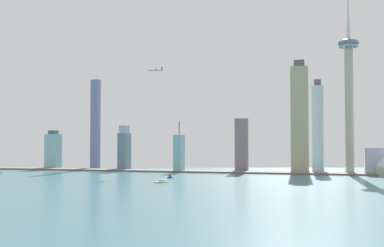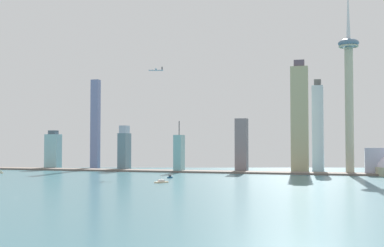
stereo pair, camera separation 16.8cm
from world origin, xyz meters
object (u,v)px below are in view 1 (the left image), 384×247
Objects in this scene: skyscraper_5 at (95,124)px; skyscraper_6 at (318,127)px; skyscraper_7 at (124,152)px; airplane at (156,70)px; skyscraper_4 at (374,161)px; boat_0 at (1,172)px; observation_tower at (349,81)px; skyscraper_1 at (179,153)px; skyscraper_8 at (53,151)px; boat_2 at (161,182)px; skyscraper_3 at (242,145)px; boat_1 at (170,177)px; skyscraper_0 at (124,147)px; skyscraper_2 at (300,118)px.

skyscraper_5 is 1.07× the size of skyscraper_6.
airplane reaches higher than skyscraper_7.
skyscraper_4 is 3.71× the size of boat_0.
skyscraper_1 is at bearing -174.79° from observation_tower.
skyscraper_8 is 3.97× the size of boat_2.
skyscraper_3 is 211.82m from skyscraper_4.
observation_tower reaches higher than boat_2.
skyscraper_1 reaches higher than boat_1.
skyscraper_0 reaches higher than boat_2.
boat_0 is (-533.67, -141.46, -143.75)m from observation_tower.
skyscraper_8 is at bearing 81.66° from boat_2.
skyscraper_5 is 23.37× the size of boat_1.
skyscraper_2 is 256.42m from boat_1.
boat_2 is (177.69, -283.03, -39.03)m from skyscraper_0.
skyscraper_2 is 459.73m from skyscraper_8.
boat_0 is at bearing -156.78° from skyscraper_6.
airplane reaches higher than skyscraper_0.
skyscraper_0 is 7.29× the size of boat_0.
skyscraper_3 is 194.59m from airplane.
skyscraper_7 is 152.54m from skyscraper_8.
skyscraper_1 is at bearing -7.45° from skyscraper_8.
skyscraper_4 is at bearing 157.09° from boat_1.
skyscraper_3 is 209.15m from skyscraper_7.
skyscraper_1 is at bearing -169.07° from skyscraper_2.
airplane is at bearing -179.11° from skyscraper_4.
skyscraper_3 is 1.24× the size of skyscraper_8.
skyscraper_6 is 8.66× the size of boat_2.
skyscraper_1 is at bearing -160.03° from skyscraper_3.
skyscraper_0 is 0.90× the size of skyscraper_3.
skyscraper_1 is at bearing 158.49° from boat_0.
observation_tower is at bearing -4.14° from skyscraper_5.
skyscraper_4 is at bearing -6.26° from skyscraper_0.
boat_2 is at bearing -137.49° from skyscraper_4.
airplane is at bearing -13.40° from skyscraper_7.
boat_2 is at bearing -118.81° from skyscraper_2.
boat_1 is 0.40× the size of boat_2.
skyscraper_1 reaches higher than skyscraper_4.
skyscraper_1 is at bearing 154.23° from airplane.
skyscraper_4 is (209.00, -24.48, -24.26)m from skyscraper_3.
skyscraper_0 is 259.28m from boat_1.
skyscraper_6 is at bearing 11.74° from skyscraper_7.
skyscraper_4 is 5.71× the size of boat_1.
boat_0 is at bearing -127.42° from skyscraper_0.
airplane reaches higher than boat_2.
skyscraper_8 reaches higher than boat_1.
skyscraper_5 is 207.29m from boat_0.
skyscraper_3 is 267.72m from boat_2.
skyscraper_0 is 165.83m from airplane.
observation_tower is 1.80× the size of skyscraper_5.
skyscraper_8 is 6.52× the size of boat_0.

